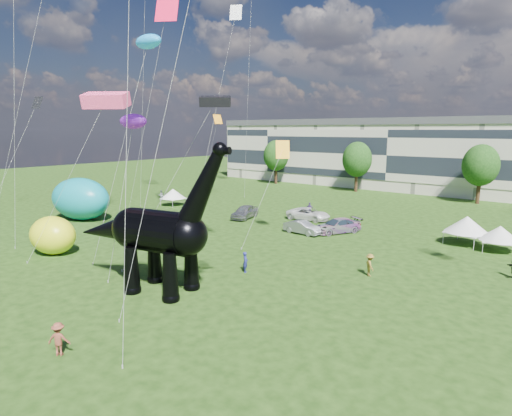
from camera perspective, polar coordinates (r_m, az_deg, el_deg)
The scene contains 17 objects.
ground at distance 30.57m, azimuth -12.55°, elevation -10.97°, with size 220.00×220.00×0.00m, color #16330C.
terrace_row at distance 85.14m, azimuth 18.47°, elevation 6.51°, with size 78.00×11.00×12.00m, color beige.
tree_far_left at distance 87.95m, azimuth 2.70°, elevation 7.33°, with size 5.20×5.20×9.44m.
tree_mid_left at distance 78.50m, azimuth 13.34°, elevation 6.69°, with size 5.20×5.20×9.44m.
tree_mid_right at distance 71.93m, azimuth 27.81°, elevation 5.46°, with size 5.20×5.20×9.44m.
dinosaur_sculpture at distance 30.11m, azimuth -13.49°, elevation -3.30°, with size 13.09×5.03×10.69m.
car_silver at distance 53.70m, azimuth -1.52°, elevation -0.51°, with size 1.98×4.92×1.68m, color #A2A3A7.
car_grey at distance 46.07m, azimuth 6.22°, elevation -2.59°, with size 1.48×4.24×1.40m, color gray.
car_white at distance 53.20m, azimuth 7.01°, elevation -0.79°, with size 2.49×5.40×1.50m, color white.
car_dark at distance 47.03m, azimuth 10.80°, elevation -2.35°, with size 2.19×5.37×1.56m, color #595960.
gazebo_near at distance 44.90m, azimuth 29.75°, elevation -2.97°, with size 4.04×4.04×2.41m.
gazebo_far at distance 46.12m, azimuth 26.29°, elevation -2.00°, with size 4.74×4.74×2.80m.
gazebo_left at distance 63.97m, azimuth -11.01°, elevation 1.88°, with size 3.69×3.69×2.47m.
inflatable_teal at distance 57.02m, azimuth -22.36°, elevation 1.14°, with size 8.31×5.20×5.20m, color #0D91A2.
inflatable_yellow at distance 42.37m, azimuth -25.47°, elevation -3.30°, with size 4.47×3.44×3.44m, color #F2FA1A.
visitors at distance 39.90m, azimuth 3.53°, elevation -4.39°, with size 57.94×40.23×1.76m.
kites at distance 43.40m, azimuth -17.66°, elevation 23.54°, with size 65.58×45.78×30.47m.
Camera 1 is at (22.71, -17.25, 11.03)m, focal length 30.00 mm.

